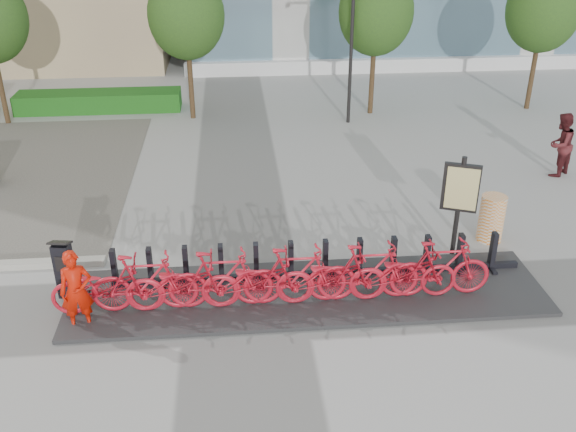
{
  "coord_description": "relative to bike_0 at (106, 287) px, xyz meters",
  "views": [
    {
      "loc": [
        -0.09,
        -10.52,
        7.33
      ],
      "look_at": [
        1.0,
        1.5,
        1.2
      ],
      "focal_mm": 40.0,
      "sensor_mm": 36.0,
      "label": 1
    }
  ],
  "objects": [
    {
      "name": "bike_9",
      "position": [
        6.48,
        0.0,
        0.06
      ],
      "size": [
        2.03,
        0.57,
        1.22
      ],
      "primitive_type": "imported",
      "rotation": [
        0.0,
        0.0,
        1.57
      ],
      "color": "red",
      "rests_on": "dock_pad"
    },
    {
      "name": "map_sign",
      "position": [
        7.31,
        1.61,
        0.94
      ],
      "size": [
        0.76,
        0.4,
        2.38
      ],
      "rotation": [
        0.0,
        0.0,
        -0.39
      ],
      "color": "black",
      "rests_on": "ground"
    },
    {
      "name": "bike_8",
      "position": [
        5.76,
        0.0,
        0.0
      ],
      "size": [
        2.09,
        0.73,
        1.1
      ],
      "primitive_type": "imported",
      "rotation": [
        0.0,
        0.0,
        1.57
      ],
      "color": "red",
      "rests_on": "dock_pad"
    },
    {
      "name": "bike_5",
      "position": [
        3.6,
        0.0,
        0.06
      ],
      "size": [
        2.03,
        0.57,
        1.22
      ],
      "primitive_type": "imported",
      "rotation": [
        0.0,
        0.0,
        1.57
      ],
      "color": "red",
      "rests_on": "dock_pad"
    },
    {
      "name": "hedge_b",
      "position": [
        -2.4,
        13.25,
        -0.28
      ],
      "size": [
        6.0,
        1.2,
        0.7
      ],
      "primitive_type": "cube",
      "color": "#195012",
      "rests_on": "ground"
    },
    {
      "name": "tree_1",
      "position": [
        1.1,
        12.05,
        2.96
      ],
      "size": [
        2.6,
        2.6,
        5.1
      ],
      "color": "brown",
      "rests_on": "ground"
    },
    {
      "name": "tree_2",
      "position": [
        7.6,
        12.05,
        2.96
      ],
      "size": [
        2.6,
        2.6,
        5.1
      ],
      "color": "brown",
      "rests_on": "ground"
    },
    {
      "name": "bike_4",
      "position": [
        2.88,
        0.0,
        0.0
      ],
      "size": [
        2.09,
        0.73,
        1.1
      ],
      "primitive_type": "imported",
      "rotation": [
        0.0,
        0.0,
        1.57
      ],
      "color": "red",
      "rests_on": "dock_pad"
    },
    {
      "name": "tree_3",
      "position": [
        13.6,
        12.05,
        2.96
      ],
      "size": [
        2.6,
        2.6,
        5.1
      ],
      "color": "brown",
      "rests_on": "ground"
    },
    {
      "name": "dock_pad",
      "position": [
        3.9,
        0.35,
        -0.59
      ],
      "size": [
        9.6,
        2.4,
        0.08
      ],
      "primitive_type": "cube",
      "color": "#2C2C2D",
      "rests_on": "ground"
    },
    {
      "name": "bike_2",
      "position": [
        1.44,
        0.0,
        0.0
      ],
      "size": [
        2.09,
        0.73,
        1.1
      ],
      "primitive_type": "imported",
      "rotation": [
        0.0,
        0.0,
        1.57
      ],
      "color": "red",
      "rests_on": "dock_pad"
    },
    {
      "name": "dock_rail_posts",
      "position": [
        3.96,
        0.82,
        -0.13
      ],
      "size": [
        8.02,
        0.5,
        0.85
      ],
      "primitive_type": null,
      "color": "black",
      "rests_on": "dock_pad"
    },
    {
      "name": "ground",
      "position": [
        2.6,
        0.05,
        -0.63
      ],
      "size": [
        120.0,
        120.0,
        0.0
      ],
      "primitive_type": "plane",
      "color": "#9E9E9C"
    },
    {
      "name": "bike_7",
      "position": [
        5.04,
        0.0,
        0.06
      ],
      "size": [
        2.03,
        0.57,
        1.22
      ],
      "primitive_type": "imported",
      "rotation": [
        0.0,
        0.0,
        1.57
      ],
      "color": "red",
      "rests_on": "dock_pad"
    },
    {
      "name": "bike_3",
      "position": [
        2.16,
        0.0,
        0.06
      ],
      "size": [
        2.03,
        0.57,
        1.22
      ],
      "primitive_type": "imported",
      "rotation": [
        0.0,
        0.0,
        1.57
      ],
      "color": "red",
      "rests_on": "dock_pad"
    },
    {
      "name": "bike_6",
      "position": [
        4.32,
        0.0,
        0.0
      ],
      "size": [
        2.09,
        0.73,
        1.1
      ],
      "primitive_type": "imported",
      "rotation": [
        0.0,
        0.0,
        1.57
      ],
      "color": "red",
      "rests_on": "dock_pad"
    },
    {
      "name": "kiosk",
      "position": [
        -0.9,
        0.64,
        0.06
      ],
      "size": [
        0.43,
        0.38,
        1.28
      ],
      "rotation": [
        0.0,
        0.0,
        -0.14
      ],
      "color": "black",
      "rests_on": "dock_pad"
    },
    {
      "name": "worker_red",
      "position": [
        -0.46,
        -0.36,
        0.18
      ],
      "size": [
        0.66,
        0.5,
        1.62
      ],
      "primitive_type": "imported",
      "rotation": [
        0.0,
        0.0,
        0.21
      ],
      "color": "red",
      "rests_on": "ground"
    },
    {
      "name": "bike_1",
      "position": [
        0.72,
        0.0,
        0.06
      ],
      "size": [
        2.03,
        0.57,
        1.22
      ],
      "primitive_type": "imported",
      "rotation": [
        0.0,
        0.0,
        1.57
      ],
      "color": "red",
      "rests_on": "dock_pad"
    },
    {
      "name": "streetlamp",
      "position": [
        6.6,
        11.05,
        2.5
      ],
      "size": [
        2.0,
        0.2,
        5.0
      ],
      "color": "black",
      "rests_on": "ground"
    },
    {
      "name": "bike_0",
      "position": [
        0.0,
        0.0,
        0.0
      ],
      "size": [
        2.09,
        0.73,
        1.1
      ],
      "primitive_type": "imported",
      "rotation": [
        0.0,
        0.0,
        1.57
      ],
      "color": "red",
      "rests_on": "dock_pad"
    },
    {
      "name": "pedestrian",
      "position": [
        11.74,
        5.85,
        0.29
      ],
      "size": [
        1.13,
        1.09,
        1.84
      ],
      "primitive_type": "imported",
      "rotation": [
        0.0,
        0.0,
        3.77
      ],
      "color": "#4F191C",
      "rests_on": "ground"
    },
    {
      "name": "construction_barrel",
      "position": [
        8.41,
        2.27,
        -0.07
      ],
      "size": [
        0.62,
        0.62,
        1.12
      ],
      "primitive_type": "cylinder",
      "rotation": [
        0.0,
        0.0,
        -0.06
      ],
      "color": "orange",
      "rests_on": "ground"
    }
  ]
}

